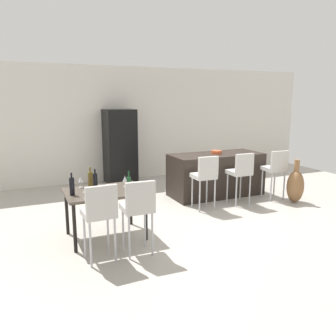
# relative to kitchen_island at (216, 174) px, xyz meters

# --- Properties ---
(ground_plane) EXTENTS (10.00, 10.00, 0.00)m
(ground_plane) POSITION_rel_kitchen_island_xyz_m (-0.75, -0.80, -0.46)
(ground_plane) COLOR #ADA89E
(back_wall) EXTENTS (10.00, 0.12, 2.90)m
(back_wall) POSITION_rel_kitchen_island_xyz_m (-0.75, 2.38, 0.99)
(back_wall) COLOR silver
(back_wall) RESTS_ON ground_plane
(kitchen_island) EXTENTS (2.02, 0.87, 0.92)m
(kitchen_island) POSITION_rel_kitchen_island_xyz_m (0.00, 0.00, 0.00)
(kitchen_island) COLOR black
(kitchen_island) RESTS_ON ground_plane
(bar_chair_left) EXTENTS (0.41, 0.41, 1.05)m
(bar_chair_left) POSITION_rel_kitchen_island_xyz_m (-0.75, -0.82, 0.24)
(bar_chair_left) COLOR beige
(bar_chair_left) RESTS_ON ground_plane
(bar_chair_middle) EXTENTS (0.40, 0.40, 1.05)m
(bar_chair_middle) POSITION_rel_kitchen_island_xyz_m (0.07, -0.82, 0.24)
(bar_chair_middle) COLOR beige
(bar_chair_middle) RESTS_ON ground_plane
(bar_chair_right) EXTENTS (0.43, 0.43, 1.05)m
(bar_chair_right) POSITION_rel_kitchen_island_xyz_m (0.94, -0.82, 0.24)
(bar_chair_right) COLOR beige
(bar_chair_right) RESTS_ON ground_plane
(dining_table) EXTENTS (1.16, 0.85, 0.74)m
(dining_table) POSITION_rel_kitchen_island_xyz_m (-2.80, -1.35, 0.20)
(dining_table) COLOR #4C4238
(dining_table) RESTS_ON ground_plane
(dining_chair_near) EXTENTS (0.42, 0.42, 1.05)m
(dining_chair_near) POSITION_rel_kitchen_island_xyz_m (-3.06, -2.13, 0.24)
(dining_chair_near) COLOR beige
(dining_chair_near) RESTS_ON ground_plane
(dining_chair_far) EXTENTS (0.42, 0.42, 1.05)m
(dining_chair_far) POSITION_rel_kitchen_island_xyz_m (-2.55, -2.13, 0.24)
(dining_chair_far) COLOR beige
(dining_chair_far) RESTS_ON ground_plane
(wine_bottle_far) EXTENTS (0.08, 0.08, 0.34)m
(wine_bottle_far) POSITION_rel_kitchen_island_xyz_m (-2.97, -1.16, 0.42)
(wine_bottle_far) COLOR brown
(wine_bottle_far) RESTS_ON dining_table
(wine_bottle_right) EXTENTS (0.07, 0.07, 0.33)m
(wine_bottle_right) POSITION_rel_kitchen_island_xyz_m (-2.92, -1.27, 0.41)
(wine_bottle_right) COLOR black
(wine_bottle_right) RESTS_ON dining_table
(wine_bottle_left) EXTENTS (0.07, 0.07, 0.33)m
(wine_bottle_left) POSITION_rel_kitchen_island_xyz_m (-3.29, -1.40, 0.41)
(wine_bottle_left) COLOR black
(wine_bottle_left) RESTS_ON dining_table
(wine_bottle_inner) EXTENTS (0.06, 0.06, 0.30)m
(wine_bottle_inner) POSITION_rel_kitchen_island_xyz_m (-2.47, -1.48, 0.39)
(wine_bottle_inner) COLOR #194723
(wine_bottle_inner) RESTS_ON dining_table
(wine_glass_middle) EXTENTS (0.07, 0.07, 0.17)m
(wine_glass_middle) POSITION_rel_kitchen_island_xyz_m (-3.10, -1.01, 0.40)
(wine_glass_middle) COLOR silver
(wine_glass_middle) RESTS_ON dining_table
(wine_glass_near) EXTENTS (0.07, 0.07, 0.17)m
(wine_glass_near) POSITION_rel_kitchen_island_xyz_m (-3.14, -1.65, 0.40)
(wine_glass_near) COLOR silver
(wine_glass_near) RESTS_ON dining_table
(wine_glass_end) EXTENTS (0.07, 0.07, 0.17)m
(wine_glass_end) POSITION_rel_kitchen_island_xyz_m (-2.45, -1.24, 0.40)
(wine_glass_end) COLOR silver
(wine_glass_end) RESTS_ON dining_table
(refrigerator) EXTENTS (0.72, 0.68, 1.84)m
(refrigerator) POSITION_rel_kitchen_island_xyz_m (-1.60, 1.94, 0.46)
(refrigerator) COLOR black
(refrigerator) RESTS_ON ground_plane
(fruit_bowl) EXTENTS (0.23, 0.23, 0.07)m
(fruit_bowl) POSITION_rel_kitchen_island_xyz_m (0.01, 0.01, 0.50)
(fruit_bowl) COLOR #C6512D
(fruit_bowl) RESTS_ON kitchen_island
(floor_vase) EXTENTS (0.34, 0.34, 0.89)m
(floor_vase) POSITION_rel_kitchen_island_xyz_m (1.19, -1.15, -0.11)
(floor_vase) COLOR brown
(floor_vase) RESTS_ON ground_plane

